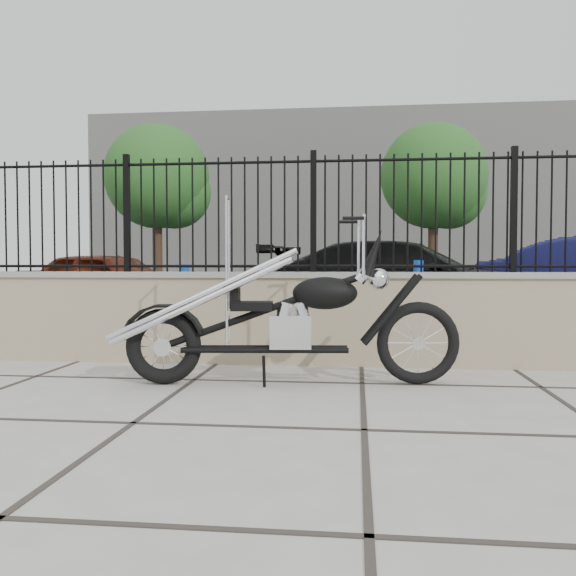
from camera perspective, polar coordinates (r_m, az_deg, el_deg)
The scene contains 12 objects.
ground_plane at distance 4.20m, azimuth -14.28°, elevation -12.18°, with size 90.00×90.00×0.00m, color #99968E.
parking_lot at distance 16.40m, azimuth 1.38°, elevation -1.39°, with size 30.00×30.00×0.00m, color black.
retaining_wall at distance 6.49m, azimuth -6.47°, elevation -2.73°, with size 14.00×0.36×0.96m, color gray.
iron_fence at distance 6.49m, azimuth -6.52°, elevation 6.82°, with size 14.00×0.08×1.20m, color black.
background_building at distance 30.48m, azimuth 3.74°, elevation 7.82°, with size 22.00×6.00×8.00m, color beige.
chopper_motorcycle at distance 5.23m, azimuth -0.37°, elevation -0.13°, with size 2.75×0.48×1.65m, color black, non-canonical shape.
car_red at distance 11.96m, azimuth -16.21°, elevation 0.29°, with size 1.54×3.82×1.30m, color #51190B.
car_black at distance 10.85m, azimuth 10.96°, elevation 0.53°, with size 2.03×4.99×1.45m, color black.
bollard_a at distance 9.30m, azimuth -9.61°, elevation -1.00°, with size 0.12×0.12×1.04m, color blue.
bollard_b at distance 8.32m, azimuth 12.08°, elevation -1.21°, with size 0.13×0.13×1.09m, color blue.
tree_left at distance 21.51m, azimuth -12.17°, elevation 10.59°, with size 3.54×3.54×5.97m.
tree_right at distance 20.80m, azimuth 13.47°, elevation 10.58°, with size 3.45×3.45×5.82m.
Camera 1 is at (1.45, -3.80, 1.04)m, focal length 38.00 mm.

